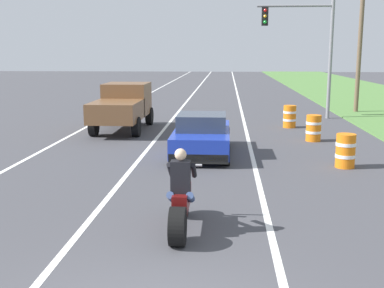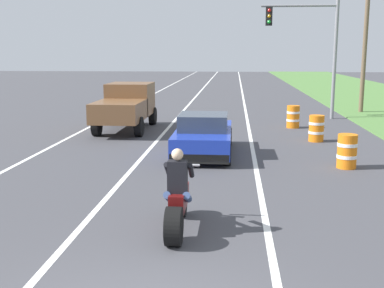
{
  "view_description": "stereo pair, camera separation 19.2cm",
  "coord_description": "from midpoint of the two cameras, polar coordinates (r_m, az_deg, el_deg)",
  "views": [
    {
      "loc": [
        0.94,
        -5.06,
        3.35
      ],
      "look_at": [
        0.06,
        7.25,
        1.0
      ],
      "focal_mm": 45.29,
      "sensor_mm": 36.0,
      "label": 1
    },
    {
      "loc": [
        1.13,
        -5.04,
        3.35
      ],
      "look_at": [
        0.06,
        7.25,
        1.0
      ],
      "focal_mm": 45.29,
      "sensor_mm": 36.0,
      "label": 2
    }
  ],
  "objects": [
    {
      "name": "construction_barrel_far",
      "position": [
        22.19,
        12.07,
        3.17
      ],
      "size": [
        0.58,
        0.58,
        1.0
      ],
      "color": "orange",
      "rests_on": "ground"
    },
    {
      "name": "lane_stripe_centre_dashed",
      "position": [
        25.43,
        -1.45,
        3.21
      ],
      "size": [
        0.14,
        120.0,
        0.01
      ],
      "primitive_type": "cube",
      "color": "white",
      "rests_on": "ground"
    },
    {
      "name": "lane_stripe_left_solid",
      "position": [
        26.08,
        -9.35,
        3.26
      ],
      "size": [
        0.14,
        120.0,
        0.01
      ],
      "primitive_type": "cube",
      "color": "white",
      "rests_on": "ground"
    },
    {
      "name": "construction_barrel_mid",
      "position": [
        18.98,
        14.72,
        1.8
      ],
      "size": [
        0.58,
        0.58,
        1.0
      ],
      "color": "orange",
      "rests_on": "ground"
    },
    {
      "name": "sports_car_blue",
      "position": [
        16.02,
        1.72,
        1.0
      ],
      "size": [
        1.84,
        4.3,
        1.37
      ],
      "color": "#1E38B2",
      "rests_on": "ground"
    },
    {
      "name": "motorcycle_with_rider",
      "position": [
        9.07,
        -1.09,
        -6.91
      ],
      "size": [
        0.7,
        2.21,
        1.62
      ],
      "color": "black",
      "rests_on": "ground"
    },
    {
      "name": "traffic_light_mast_near",
      "position": [
        25.42,
        14.26,
        11.79
      ],
      "size": [
        3.82,
        0.34,
        6.0
      ],
      "color": "gray",
      "rests_on": "ground"
    },
    {
      "name": "lane_stripe_right_solid",
      "position": [
        25.28,
        6.69,
        3.1
      ],
      "size": [
        0.14,
        120.0,
        0.01
      ],
      "primitive_type": "cube",
      "color": "white",
      "rests_on": "ground"
    },
    {
      "name": "pickup_truck_left_lane_brown",
      "position": [
        21.22,
        -7.51,
        4.62
      ],
      "size": [
        2.02,
        4.8,
        1.98
      ],
      "color": "brown",
      "rests_on": "ground"
    },
    {
      "name": "construction_barrel_nearest",
      "position": [
        14.86,
        18.15,
        -0.8
      ],
      "size": [
        0.58,
        0.58,
        1.0
      ],
      "color": "orange",
      "rests_on": "ground"
    },
    {
      "name": "utility_pole_roadside",
      "position": [
        28.61,
        19.89,
        11.05
      ],
      "size": [
        0.24,
        0.24,
        7.6
      ],
      "primitive_type": "cylinder",
      "color": "brown",
      "rests_on": "ground"
    }
  ]
}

